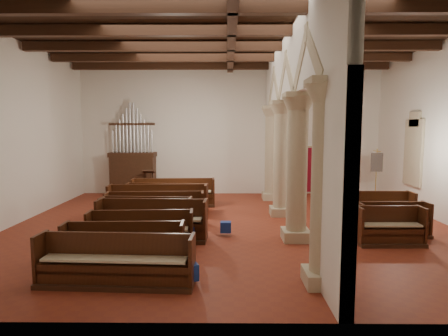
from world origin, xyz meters
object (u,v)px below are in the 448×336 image
Objects in this scene: processional_banner at (376,184)px; nave_pew_0 at (116,269)px; lectern at (149,186)px; pipe_organ at (133,166)px; aisle_pew_0 at (390,232)px.

processional_banner is 0.71× the size of nave_pew_0.
processional_banner is at bearing -10.28° from lectern.
lectern is at bearing 169.81° from processional_banner.
pipe_organ reaches higher than processional_banner.
aisle_pew_0 is at bearing -40.07° from pipe_organ.
processional_banner is at bearing 47.88° from nave_pew_0.
aisle_pew_0 is (8.76, -7.37, -1.02)m from pipe_organ.
pipe_organ is 11.49m from aisle_pew_0.
processional_banner reaches higher than lectern.
nave_pew_0 is (-8.50, -8.53, -0.44)m from processional_banner.
pipe_organ is 1.95× the size of processional_banner.
lectern is 0.57× the size of processional_banner.
nave_pew_0 is (1.31, -9.46, -0.20)m from lectern.
lectern is 0.74× the size of aisle_pew_0.
pipe_organ is 10.79m from processional_banner.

